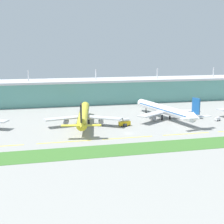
# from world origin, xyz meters

# --- Properties ---
(ground_plane) EXTENTS (600.00, 600.00, 0.00)m
(ground_plane) POSITION_xyz_m (0.00, 0.00, 0.00)
(ground_plane) COLOR gray
(terminal_building) EXTENTS (288.00, 34.00, 29.75)m
(terminal_building) POSITION_xyz_m (-0.00, 106.97, 10.58)
(terminal_building) COLOR #5B9E93
(terminal_building) RESTS_ON ground
(airliner_near_middle) EXTENTS (47.99, 71.49, 18.90)m
(airliner_near_middle) POSITION_xyz_m (-21.91, 25.94, 6.46)
(airliner_near_middle) COLOR yellow
(airliner_near_middle) RESTS_ON ground
(airliner_far_middle) EXTENTS (47.74, 70.86, 18.90)m
(airliner_far_middle) POSITION_xyz_m (34.06, 29.66, 6.46)
(airliner_far_middle) COLOR white
(airliner_far_middle) RESTS_ON ground
(taxiway_stripe_mid_west) EXTENTS (28.00, 0.70, 0.04)m
(taxiway_stripe_mid_west) POSITION_xyz_m (-37.00, -8.61, 0.02)
(taxiway_stripe_mid_west) COLOR yellow
(taxiway_stripe_mid_west) RESTS_ON ground
(taxiway_stripe_centre) EXTENTS (28.00, 0.70, 0.04)m
(taxiway_stripe_centre) POSITION_xyz_m (-3.00, -8.61, 0.02)
(taxiway_stripe_centre) COLOR yellow
(taxiway_stripe_centre) RESTS_ON ground
(taxiway_stripe_mid_east) EXTENTS (28.00, 0.70, 0.04)m
(taxiway_stripe_mid_east) POSITION_xyz_m (31.00, -8.61, 0.02)
(taxiway_stripe_mid_east) COLOR yellow
(taxiway_stripe_mid_east) RESTS_ON ground
(grass_verge) EXTENTS (300.00, 18.00, 0.10)m
(grass_verge) POSITION_xyz_m (0.00, -27.49, 0.05)
(grass_verge) COLOR #3D702D
(grass_verge) RESTS_ON ground
(baggage_cart) EXTENTS (4.02, 3.15, 2.48)m
(baggage_cart) POSITION_xyz_m (66.16, 16.77, 1.26)
(baggage_cart) COLOR silver
(baggage_cart) RESTS_ON ground
(fuel_truck) EXTENTS (7.56, 3.88, 4.95)m
(fuel_truck) POSITION_xyz_m (2.41, 17.09, 2.26)
(fuel_truck) COLOR gold
(fuel_truck) RESTS_ON ground
(pushback_tug) EXTENTS (4.69, 4.90, 1.85)m
(pushback_tug) POSITION_xyz_m (1.16, 16.81, 1.10)
(pushback_tug) COLOR #333842
(pushback_tug) RESTS_ON ground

